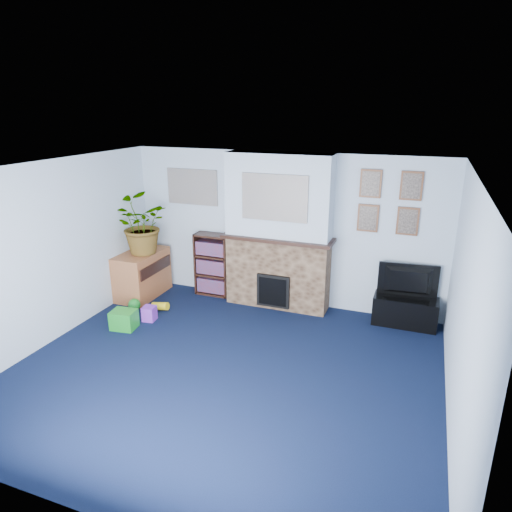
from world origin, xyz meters
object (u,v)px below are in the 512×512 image
at_px(sideboard, 142,276).
at_px(tv_stand, 405,311).
at_px(bookshelf, 213,266).
at_px(television, 408,282).

bearing_deg(sideboard, tv_stand, 5.47).
xyz_separation_m(bookshelf, sideboard, (-1.08, -0.48, -0.15)).
bearing_deg(tv_stand, sideboard, -174.53).
relative_size(television, bookshelf, 0.80).
height_order(television, sideboard, television).
bearing_deg(bookshelf, tv_stand, -1.41).
bearing_deg(sideboard, bookshelf, 23.77).
height_order(tv_stand, sideboard, sideboard).
height_order(bookshelf, sideboard, bookshelf).
xyz_separation_m(television, bookshelf, (-3.11, 0.06, -0.17)).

